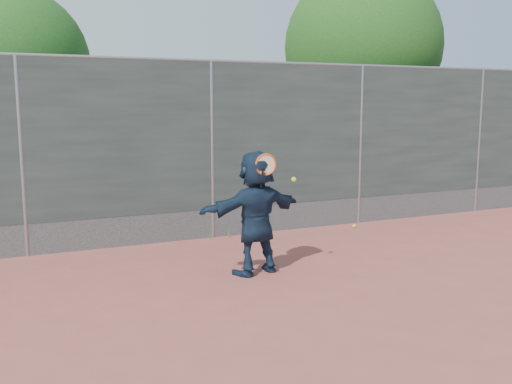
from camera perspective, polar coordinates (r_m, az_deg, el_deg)
name	(u,v)px	position (r m, az deg, el deg)	size (l,w,h in m)	color
ground	(313,300)	(6.89, 5.76, -10.71)	(80.00, 80.00, 0.00)	#9E4C42
player	(256,213)	(7.70, 0.00, -2.06)	(1.56, 0.50, 1.69)	#16283E
ball_ground	(354,226)	(10.82, 9.79, -3.37)	(0.07, 0.07, 0.07)	yellow
fence	(212,146)	(9.71, -4.43, 4.59)	(20.00, 0.06, 3.03)	#38423D
swing_action	(268,168)	(7.47, 1.24, 2.46)	(0.61, 0.13, 0.51)	#E94815
tree_right	(368,52)	(13.92, 11.12, 13.62)	(3.78, 3.60, 5.39)	#382314
tree_left	(19,70)	(12.19, -22.58, 11.21)	(3.15, 3.00, 4.53)	#382314
weed_clump	(231,230)	(9.92, -2.50, -3.77)	(0.68, 0.07, 0.30)	#387226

